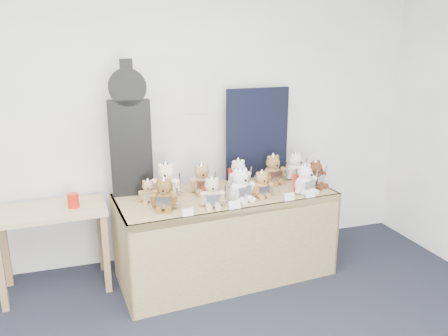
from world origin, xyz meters
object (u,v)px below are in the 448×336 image
object	(u,v)px
display_table	(229,215)
side_table	(52,223)
teddy_front_left	(212,193)
teddy_back_centre_left	(202,180)
teddy_back_right	(273,170)
red_cup	(73,200)
teddy_front_right	(262,185)
teddy_back_centre_right	(238,175)
teddy_front_centre	(241,186)
teddy_back_end	(296,167)
guitar_case	(130,131)
teddy_front_far_left	(164,195)
teddy_front_far_right	(305,180)
teddy_back_far_left	(148,192)
teddy_back_left	(166,181)
teddy_front_end	(316,175)

from	to	relation	value
display_table	side_table	distance (m)	1.43
teddy_front_left	teddy_back_centre_left	bearing A→B (deg)	97.23
teddy_back_right	teddy_back_centre_left	bearing A→B (deg)	176.99
red_cup	teddy_front_right	size ratio (longest dim) A/B	0.48
teddy_front_right	teddy_back_centre_right	size ratio (longest dim) A/B	0.87
teddy_front_centre	teddy_back_end	distance (m)	0.78
display_table	guitar_case	distance (m)	1.07
guitar_case	teddy_back_right	distance (m)	1.31
guitar_case	teddy_front_far_left	distance (m)	0.64
teddy_front_far_right	red_cup	bearing A→B (deg)	146.06
side_table	teddy_back_end	xyz separation A→B (m)	(2.14, -0.00, 0.28)
guitar_case	teddy_back_centre_right	world-z (taller)	guitar_case
guitar_case	teddy_back_right	xyz separation A→B (m)	(1.24, -0.07, -0.42)
side_table	teddy_back_far_left	distance (m)	0.82
teddy_back_end	teddy_back_centre_left	bearing A→B (deg)	163.27
teddy_back_left	teddy_back_far_left	world-z (taller)	teddy_back_left
red_cup	teddy_back_centre_right	distance (m)	1.38
teddy_front_left	teddy_back_left	xyz separation A→B (m)	(-0.29, 0.35, 0.02)
teddy_front_right	teddy_front_far_right	xyz separation A→B (m)	(0.38, -0.03, 0.02)
red_cup	teddy_front_left	world-z (taller)	teddy_front_left
guitar_case	teddy_front_left	world-z (taller)	guitar_case
teddy_back_end	red_cup	bearing A→B (deg)	157.09
teddy_front_far_right	teddy_back_right	bearing A→B (deg)	89.13
red_cup	teddy_front_end	distance (m)	2.04
display_table	teddy_back_centre_right	distance (m)	0.38
display_table	teddy_back_end	xyz separation A→B (m)	(0.74, 0.27, 0.27)
teddy_front_far_left	teddy_front_right	world-z (taller)	teddy_front_far_left
guitar_case	teddy_back_left	xyz separation A→B (m)	(0.26, -0.13, -0.41)
teddy_back_centre_left	teddy_back_centre_right	bearing A→B (deg)	12.21
teddy_front_left	teddy_back_centre_left	world-z (taller)	teddy_back_centre_left
teddy_front_right	guitar_case	bearing A→B (deg)	158.58
teddy_front_left	teddy_back_right	world-z (taller)	teddy_back_right
teddy_front_left	teddy_front_far_left	bearing A→B (deg)	-178.25
side_table	teddy_back_left	bearing A→B (deg)	-9.74
red_cup	teddy_back_far_left	xyz separation A→B (m)	(0.57, -0.18, 0.07)
display_table	teddy_back_far_left	bearing A→B (deg)	168.69
teddy_back_centre_right	teddy_front_left	bearing A→B (deg)	-136.67
red_cup	teddy_front_centre	distance (m)	1.34
teddy_back_right	display_table	bearing A→B (deg)	-163.73
teddy_front_far_right	teddy_back_centre_right	world-z (taller)	teddy_front_far_right
guitar_case	teddy_front_far_left	bearing A→B (deg)	-63.94
teddy_back_left	side_table	bearing A→B (deg)	-168.90
teddy_front_far_left	teddy_front_end	bearing A→B (deg)	23.38
teddy_front_end	teddy_back_centre_right	distance (m)	0.68
teddy_back_centre_right	teddy_back_far_left	bearing A→B (deg)	-174.55
teddy_front_far_right	side_table	bearing A→B (deg)	146.32
guitar_case	teddy_front_left	size ratio (longest dim) A/B	4.17
side_table	teddy_front_left	world-z (taller)	teddy_front_left
teddy_front_end	teddy_back_end	xyz separation A→B (m)	(-0.06, 0.26, 0.00)
display_table	teddy_front_far_left	size ratio (longest dim) A/B	6.68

